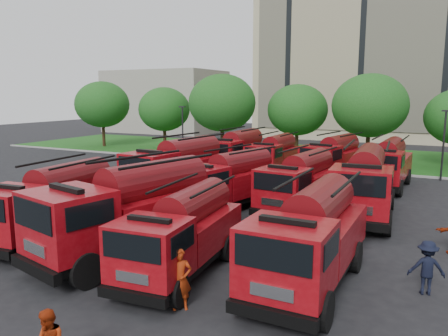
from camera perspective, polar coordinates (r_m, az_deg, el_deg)
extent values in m
plane|color=black|center=(22.20, -6.91, -6.69)|extent=(140.00, 140.00, 0.00)
cube|color=#1A4713|center=(45.72, 11.35, 1.70)|extent=(70.00, 16.00, 0.12)
cube|color=gray|center=(38.04, 8.10, 0.24)|extent=(70.00, 0.30, 0.14)
cube|color=#BEB38D|center=(66.76, 18.62, 14.54)|extent=(30.00, 14.00, 25.00)
cube|color=black|center=(59.78, 17.61, 15.22)|extent=(28.00, 0.15, 22.00)
cube|color=gray|center=(74.58, -7.61, 8.60)|extent=(18.00, 12.00, 10.00)
cylinder|color=#382314|center=(53.73, -15.43, 4.04)|extent=(0.36, 0.36, 2.62)
ellipsoid|color=#134313|center=(53.52, -15.61, 8.00)|extent=(6.30, 6.30, 5.36)
cylinder|color=#382314|center=(49.59, -7.73, 3.72)|extent=(0.36, 0.36, 2.38)
ellipsoid|color=#134313|center=(49.36, -7.82, 7.61)|extent=(5.71, 5.71, 4.86)
cylinder|color=#382314|center=(44.22, -0.23, 3.37)|extent=(0.36, 0.36, 2.80)
ellipsoid|color=#134313|center=(43.97, -0.23, 8.51)|extent=(6.72, 6.72, 5.71)
cylinder|color=#382314|center=(43.94, 9.44, 2.97)|extent=(0.36, 0.36, 2.45)
ellipsoid|color=#134313|center=(43.68, 9.57, 7.49)|extent=(5.88, 5.88, 5.00)
cylinder|color=#382314|center=(40.93, 18.22, 2.34)|extent=(0.36, 0.36, 2.73)
ellipsoid|color=#134313|center=(40.66, 18.51, 7.74)|extent=(6.55, 6.55, 5.57)
cylinder|color=black|center=(41.36, -5.42, 4.43)|extent=(0.14, 0.14, 5.00)
cube|color=black|center=(41.21, -5.47, 7.96)|extent=(0.60, 0.25, 0.12)
cylinder|color=black|center=(35.12, 26.72, 2.53)|extent=(0.14, 0.14, 5.00)
cube|color=black|center=(34.94, 27.04, 6.68)|extent=(0.60, 0.25, 0.12)
cube|color=black|center=(20.52, -21.15, -6.81)|extent=(2.81, 6.98, 0.29)
cube|color=maroon|center=(18.67, -26.23, -5.27)|extent=(2.56, 2.34, 1.90)
cube|color=maroon|center=(21.09, -19.30, -4.07)|extent=(2.75, 4.67, 1.27)
cylinder|color=#56090D|center=(20.88, -19.46, -1.31)|extent=(1.80, 4.20, 1.46)
cylinder|color=black|center=(18.08, -23.99, -9.52)|extent=(0.43, 1.10, 1.07)
cylinder|color=black|center=(22.52, -20.20, -5.57)|extent=(0.43, 1.10, 1.07)
cylinder|color=black|center=(21.12, -15.64, -6.32)|extent=(0.43, 1.10, 1.07)
cube|color=black|center=(17.57, -11.99, -8.82)|extent=(4.17, 8.04, 0.33)
cube|color=black|center=(15.63, -23.44, -12.00)|extent=(2.73, 0.88, 0.38)
cube|color=maroon|center=(15.79, -19.67, -6.61)|extent=(3.15, 2.95, 2.14)
cube|color=black|center=(15.10, -23.78, -5.66)|extent=(2.26, 0.57, 0.93)
cube|color=maroon|center=(18.06, -9.09, -5.32)|extent=(3.74, 5.51, 1.43)
cylinder|color=#56090D|center=(17.79, -9.19, -1.70)|extent=(2.63, 4.85, 1.64)
cylinder|color=black|center=(17.15, -22.26, -10.20)|extent=(0.64, 1.26, 1.21)
cylinder|color=black|center=(15.09, -17.57, -12.65)|extent=(0.64, 1.26, 1.21)
cylinder|color=black|center=(19.72, -9.78, -7.03)|extent=(0.64, 1.26, 1.21)
cylinder|color=black|center=(17.97, -4.46, -8.59)|extent=(0.64, 1.26, 1.21)
cube|color=black|center=(15.67, -5.39, -11.47)|extent=(2.61, 6.42, 0.27)
cube|color=black|center=(13.17, -11.87, -16.10)|extent=(2.25, 0.42, 0.31)
cube|color=maroon|center=(13.56, -9.61, -10.43)|extent=(2.36, 2.16, 1.74)
cube|color=black|center=(12.63, -12.04, -10.10)|extent=(1.88, 0.21, 0.76)
cube|color=maroon|center=(16.26, -3.85, -7.97)|extent=(2.55, 4.30, 1.16)
cylinder|color=#56090D|center=(16.00, -3.89, -4.73)|extent=(1.67, 3.86, 1.34)
cylinder|color=black|center=(14.36, -13.50, -14.12)|extent=(0.40, 1.01, 0.98)
cylinder|color=black|center=(13.37, -5.95, -15.74)|extent=(0.40, 1.01, 0.98)
cylinder|color=black|center=(17.49, -6.02, -9.51)|extent=(0.40, 1.01, 0.98)
cylinder|color=black|center=(16.68, 0.37, -10.41)|extent=(0.40, 1.01, 0.98)
cube|color=black|center=(14.93, 11.08, -12.44)|extent=(2.33, 6.96, 0.30)
cube|color=black|center=(11.91, 6.13, -18.55)|extent=(2.48, 0.26, 0.35)
cube|color=maroon|center=(12.40, 8.15, -11.49)|extent=(2.44, 2.20, 1.93)
cube|color=black|center=(11.26, 6.33, -11.24)|extent=(2.08, 0.06, 0.84)
cube|color=maroon|center=(15.66, 12.29, -8.34)|extent=(2.46, 4.58, 1.29)
cylinder|color=#56090D|center=(15.37, 12.43, -4.60)|extent=(1.51, 4.18, 1.49)
cylinder|color=black|center=(13.09, 2.81, -16.01)|extent=(0.35, 1.09, 1.09)
cylinder|color=black|center=(12.44, 12.92, -17.71)|extent=(0.35, 1.09, 1.09)
cylinder|color=black|center=(16.87, 8.99, -10.11)|extent=(0.35, 1.09, 1.09)
cylinder|color=black|center=(16.37, 16.75, -11.04)|extent=(0.35, 1.09, 1.09)
cube|color=black|center=(27.05, -5.94, -2.17)|extent=(3.21, 7.78, 0.32)
cube|color=black|center=(24.23, -11.55, -3.84)|extent=(2.72, 0.53, 0.38)
cube|color=maroon|center=(24.86, -9.68, -0.44)|extent=(2.87, 2.63, 2.11)
cube|color=black|center=(23.91, -11.64, 0.28)|extent=(2.27, 0.27, 0.92)
cube|color=maroon|center=(27.82, -4.46, -0.01)|extent=(3.12, 5.21, 1.41)
cylinder|color=#56090D|center=(27.65, -4.49, 2.34)|extent=(2.05, 4.68, 1.62)
cylinder|color=black|center=(25.80, -11.98, -3.16)|extent=(0.49, 1.22, 1.19)
cylinder|color=black|center=(24.17, -7.72, -3.89)|extent=(0.49, 1.22, 1.19)
cylinder|color=black|center=(29.33, -5.51, -1.46)|extent=(0.49, 1.22, 1.19)
cylinder|color=black|center=(27.90, -1.45, -1.99)|extent=(0.49, 1.22, 1.19)
cube|color=black|center=(23.89, 0.69, -3.90)|extent=(3.64, 7.04, 0.29)
cube|color=black|center=(21.44, -5.05, -5.65)|extent=(2.39, 0.77, 0.34)
cube|color=maroon|center=(21.95, -3.07, -2.24)|extent=(2.76, 2.58, 1.87)
cube|color=black|center=(21.10, -5.05, -1.55)|extent=(1.97, 0.50, 0.82)
cube|color=maroon|center=(24.54, 2.24, -1.71)|extent=(3.27, 4.82, 1.25)
cylinder|color=#56090D|center=(24.36, 2.25, 0.64)|extent=(2.30, 4.25, 1.44)
cylinder|color=black|center=(22.83, -5.42, -4.83)|extent=(0.56, 1.10, 1.05)
cylinder|color=black|center=(21.38, -1.20, -5.79)|extent=(0.56, 1.10, 1.05)
cylinder|color=black|center=(25.90, 1.18, -3.05)|extent=(0.56, 1.10, 1.05)
cylinder|color=black|center=(24.63, 5.22, -3.76)|extent=(0.56, 1.10, 1.05)
cube|color=black|center=(23.89, 9.90, -4.05)|extent=(2.87, 6.88, 0.29)
cube|color=black|center=(20.91, 6.28, -6.07)|extent=(2.40, 0.48, 0.33)
cube|color=maroon|center=(21.61, 7.62, -2.52)|extent=(2.54, 2.33, 1.86)
cube|color=black|center=(20.57, 6.39, -1.89)|extent=(2.00, 0.25, 0.81)
cube|color=maroon|center=(24.68, 10.89, -1.82)|extent=(2.78, 4.61, 1.24)
cylinder|color=#56090D|center=(24.50, 10.96, 0.50)|extent=(1.84, 4.14, 1.43)
cylinder|color=black|center=(22.18, 4.77, -5.26)|extent=(0.44, 1.08, 1.05)
cylinder|color=black|center=(21.29, 10.03, -6.01)|extent=(0.44, 1.08, 1.05)
cylinder|color=black|center=(25.87, 9.12, -3.19)|extent=(0.44, 1.08, 1.05)
cylinder|color=black|center=(25.11, 13.73, -3.74)|extent=(0.44, 1.08, 1.05)
cube|color=black|center=(23.44, 17.78, -4.45)|extent=(3.03, 7.67, 0.32)
cube|color=black|center=(19.79, 16.88, -7.14)|extent=(2.69, 0.47, 0.37)
cube|color=maroon|center=(20.67, 17.37, -2.85)|extent=(2.80, 2.55, 2.09)
cube|color=black|center=(19.40, 17.13, -2.18)|extent=(2.25, 0.23, 0.91)
cube|color=maroon|center=(24.40, 18.11, -1.86)|extent=(3.00, 5.11, 1.39)
cylinder|color=#56090D|center=(24.21, 18.25, 0.78)|extent=(1.95, 4.61, 1.61)
cylinder|color=black|center=(20.91, 13.76, -6.25)|extent=(0.46, 1.20, 1.18)
cylinder|color=black|center=(20.72, 20.55, -6.74)|extent=(0.46, 1.20, 1.18)
cylinder|color=black|center=(25.44, 15.35, -3.49)|extent=(0.46, 1.20, 1.18)
cylinder|color=black|center=(25.29, 20.91, -3.86)|extent=(0.46, 1.20, 1.18)
cube|color=black|center=(34.34, 1.67, 0.34)|extent=(2.51, 7.33, 0.31)
cube|color=black|center=(31.11, -1.30, -0.72)|extent=(2.61, 0.30, 0.36)
cube|color=maroon|center=(31.95, -0.27, 1.78)|extent=(2.59, 2.33, 2.03)
cube|color=black|center=(30.87, -1.28, 2.38)|extent=(2.19, 0.09, 0.89)
cube|color=maroon|center=(35.24, 2.49, 1.95)|extent=(2.63, 4.83, 1.35)
cylinder|color=#56090D|center=(35.11, 2.51, 3.74)|extent=(1.63, 4.40, 1.56)
cylinder|color=black|center=(32.54, -2.31, -0.36)|extent=(0.38, 1.15, 1.15)
cylinder|color=black|center=(31.44, 1.49, -0.71)|extent=(0.38, 1.15, 1.15)
cylinder|color=black|center=(36.54, 1.26, 0.74)|extent=(0.38, 1.15, 1.15)
cylinder|color=black|center=(35.56, 4.73, 0.47)|extent=(0.38, 1.15, 1.15)
cube|color=black|center=(34.03, 6.56, 0.09)|extent=(2.22, 6.63, 0.28)
cube|color=black|center=(30.97, 4.38, -0.91)|extent=(2.36, 0.25, 0.33)
cube|color=maroon|center=(31.78, 5.16, 1.38)|extent=(2.33, 2.09, 1.84)
cube|color=black|center=(30.75, 4.44, 1.91)|extent=(1.98, 0.06, 0.80)
cube|color=maroon|center=(34.88, 7.19, 1.57)|extent=(2.35, 4.36, 1.23)
cylinder|color=#56090D|center=(34.75, 7.22, 3.20)|extent=(1.45, 3.98, 1.42)
cylinder|color=black|center=(32.21, 3.22, -0.57)|extent=(0.34, 1.04, 1.04)
cylinder|color=black|center=(31.41, 6.84, -0.89)|extent=(0.34, 1.04, 1.04)
cylinder|color=black|center=(35.99, 5.89, 0.47)|extent=(0.34, 1.04, 1.04)
cylinder|color=black|center=(35.28, 9.18, 0.21)|extent=(0.34, 1.04, 1.04)
cube|color=black|center=(33.22, 14.07, -0.33)|extent=(3.41, 7.15, 0.29)
cube|color=black|center=(30.09, 11.51, -1.34)|extent=(2.46, 0.67, 0.34)
cube|color=maroon|center=(30.91, 12.47, 1.08)|extent=(2.74, 2.54, 1.91)
cube|color=black|center=(29.86, 11.63, 1.67)|extent=(2.04, 0.41, 0.83)
cube|color=maroon|center=(34.09, 14.82, 1.23)|extent=(3.15, 4.86, 1.27)
cylinder|color=#56090D|center=(33.96, 14.90, 2.96)|extent=(2.16, 4.31, 1.47)
cylinder|color=black|center=(31.40, 10.37, -0.94)|extent=(0.53, 1.12, 1.08)
cylinder|color=black|center=(30.50, 14.16, -1.39)|extent=(0.53, 1.12, 1.08)
cylinder|color=black|center=(35.27, 13.48, 0.10)|extent=(0.53, 1.12, 1.08)
cylinder|color=black|center=(34.47, 16.92, -0.27)|extent=(0.53, 1.12, 1.08)
cube|color=black|center=(31.35, 20.47, -1.23)|extent=(2.51, 6.95, 0.29)
cube|color=black|center=(27.97, 19.41, -2.52)|extent=(2.46, 0.33, 0.34)
cube|color=maroon|center=(28.86, 19.91, 0.14)|extent=(2.48, 2.25, 1.91)
cube|color=black|center=(27.72, 19.61, 0.71)|extent=(2.06, 0.12, 0.83)
cube|color=maroon|center=(32.28, 20.84, 0.46)|extent=(2.57, 4.60, 1.28)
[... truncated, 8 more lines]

